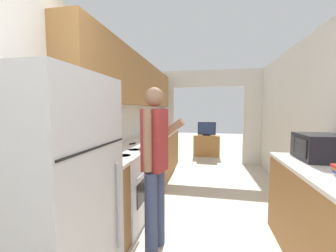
% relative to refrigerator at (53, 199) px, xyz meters
% --- Properties ---
extents(wall_left, '(0.38, 7.50, 2.50)m').
position_rel_refrigerator_xyz_m(wall_left, '(-0.29, 1.82, 0.72)').
color(wall_left, silver).
rests_on(wall_left, ground_plane).
extents(wall_far_with_doorway, '(3.16, 0.06, 2.50)m').
position_rel_refrigerator_xyz_m(wall_far_with_doorway, '(1.03, 4.51, 0.61)').
color(wall_far_with_doorway, silver).
rests_on(wall_far_with_doorway, ground_plane).
extents(counter_left, '(0.62, 3.97, 0.92)m').
position_rel_refrigerator_xyz_m(counter_left, '(-0.05, 2.68, -0.38)').
color(counter_left, '#9E6B38').
rests_on(counter_left, ground_plane).
extents(refrigerator, '(0.72, 0.78, 1.69)m').
position_rel_refrigerator_xyz_m(refrigerator, '(0.00, 0.00, 0.00)').
color(refrigerator, '#B7B7BC').
rests_on(refrigerator, ground_plane).
extents(range_oven, '(0.66, 0.79, 1.06)m').
position_rel_refrigerator_xyz_m(range_oven, '(-0.04, 1.20, -0.38)').
color(range_oven, white).
rests_on(range_oven, ground_plane).
extents(person, '(0.54, 0.43, 1.68)m').
position_rel_refrigerator_xyz_m(person, '(0.52, 0.80, 0.06)').
color(person, '#384266').
rests_on(person, ground_plane).
extents(microwave, '(0.40, 0.45, 0.27)m').
position_rel_refrigerator_xyz_m(microwave, '(2.19, 1.20, 0.22)').
color(microwave, black).
rests_on(microwave, counter_right).
extents(tv_cabinet, '(0.79, 0.42, 0.65)m').
position_rel_refrigerator_xyz_m(tv_cabinet, '(1.01, 5.28, -0.52)').
color(tv_cabinet, '#9E6B38').
rests_on(tv_cabinet, ground_plane).
extents(television, '(0.55, 0.16, 0.41)m').
position_rel_refrigerator_xyz_m(television, '(1.01, 5.23, 0.01)').
color(television, black).
rests_on(television, tv_cabinet).
extents(knife, '(0.12, 0.32, 0.02)m').
position_rel_refrigerator_xyz_m(knife, '(-0.09, 1.81, 0.09)').
color(knife, '#B7B7BC').
rests_on(knife, counter_left).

